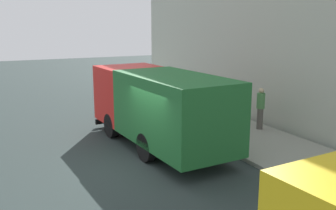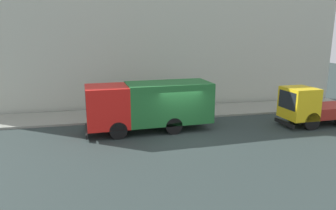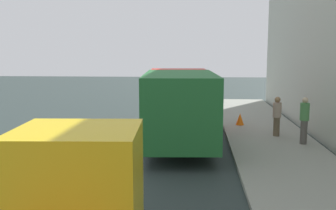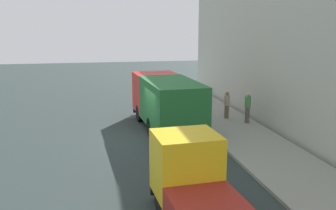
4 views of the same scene
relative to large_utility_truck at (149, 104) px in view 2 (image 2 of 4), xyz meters
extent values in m
plane|color=#2B3635|center=(-1.06, -1.68, -1.64)|extent=(80.00, 80.00, 0.00)
cube|color=gray|center=(3.67, -1.68, -1.57)|extent=(3.45, 30.00, 0.14)
cube|color=#B4BBAB|center=(5.89, -1.68, 4.19)|extent=(0.50, 30.00, 11.66)
cube|color=red|center=(-0.15, 2.47, 0.01)|extent=(2.62, 2.49, 2.31)
cube|color=black|center=(-0.22, 3.62, 0.29)|extent=(2.08, 0.19, 1.30)
cube|color=#21672E|center=(0.07, -1.18, 0.04)|extent=(2.78, 5.11, 2.37)
cube|color=black|center=(-0.23, 3.70, -1.36)|extent=(2.38, 0.26, 0.24)
cylinder|color=black|center=(-1.21, 1.94, -1.14)|extent=(0.36, 1.01, 0.99)
cylinder|color=black|center=(0.97, 2.07, -1.14)|extent=(0.36, 1.01, 0.99)
cylinder|color=black|center=(-1.02, -1.25, -1.14)|extent=(0.36, 1.01, 0.99)
cylinder|color=black|center=(1.16, -1.11, -1.14)|extent=(0.36, 1.01, 0.99)
cube|color=yellow|center=(-1.18, -9.17, -0.13)|extent=(2.03, 1.85, 1.94)
cube|color=black|center=(-1.23, -8.32, 0.10)|extent=(1.62, 0.16, 1.08)
cube|color=maroon|center=(-1.02, -11.88, -0.75)|extent=(2.14, 3.80, 0.69)
cube|color=black|center=(-1.24, -8.24, -1.34)|extent=(1.85, 0.23, 0.24)
cylinder|color=black|center=(-1.97, -9.57, -1.10)|extent=(0.36, 1.10, 1.08)
cylinder|color=black|center=(-0.35, -9.47, -1.10)|extent=(0.36, 1.10, 1.08)
cylinder|color=black|center=(-0.21, -11.83, -1.10)|extent=(0.36, 1.10, 1.08)
cylinder|color=brown|center=(3.99, 1.19, -1.11)|extent=(0.37, 0.37, 0.78)
cylinder|color=tan|center=(3.99, 1.19, -0.41)|extent=(0.49, 0.49, 0.62)
sphere|color=#926D48|center=(3.99, 1.19, 0.02)|extent=(0.24, 0.24, 0.24)
cylinder|color=#544F4A|center=(4.74, -0.16, -1.05)|extent=(0.35, 0.35, 0.91)
cylinder|color=#49874A|center=(4.74, -0.16, -0.26)|extent=(0.47, 0.47, 0.66)
sphere|color=#C9AF8B|center=(4.74, -0.16, 0.18)|extent=(0.22, 0.22, 0.22)
cone|color=orange|center=(2.74, 3.50, -1.22)|extent=(0.39, 0.39, 0.56)
camera|label=1|loc=(-5.74, -12.46, 2.97)|focal=40.32mm
camera|label=2|loc=(-17.74, 2.68, 4.09)|focal=33.13mm
camera|label=3|loc=(0.68, -14.97, 2.05)|focal=41.64mm
camera|label=4|loc=(-3.87, -19.58, 4.06)|focal=39.78mm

